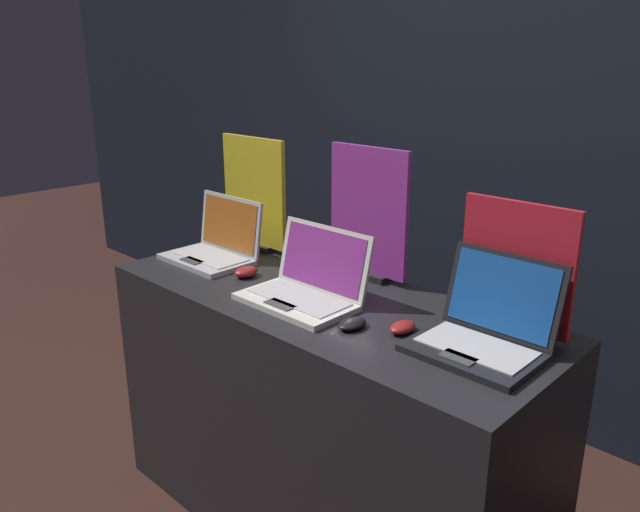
# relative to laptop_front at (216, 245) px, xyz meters

# --- Properties ---
(wall_back) EXTENTS (8.00, 0.05, 2.80)m
(wall_back) POSITION_rel_laptop_front_xyz_m (0.61, 1.25, 0.39)
(wall_back) COLOR black
(wall_back) RESTS_ON ground_plane
(display_counter) EXTENTS (1.66, 0.64, 0.95)m
(display_counter) POSITION_rel_laptop_front_xyz_m (0.61, -0.01, -0.54)
(display_counter) COLOR black
(display_counter) RESTS_ON ground_plane
(laptop_front) EXTENTS (0.37, 0.27, 0.25)m
(laptop_front) POSITION_rel_laptop_front_xyz_m (0.00, 0.00, 0.00)
(laptop_front) COLOR #B7B7BC
(laptop_front) RESTS_ON display_counter
(mouse_front) EXTENTS (0.07, 0.10, 0.04)m
(mouse_front) POSITION_rel_laptop_front_xyz_m (0.25, -0.05, -0.04)
(mouse_front) COLOR maroon
(mouse_front) RESTS_ON display_counter
(promo_stand_front) EXTENTS (0.37, 0.07, 0.48)m
(promo_stand_front) POSITION_rel_laptop_front_xyz_m (0.00, 0.21, 0.17)
(promo_stand_front) COLOR black
(promo_stand_front) RESTS_ON display_counter
(laptop_middle) EXTENTS (0.40, 0.29, 0.24)m
(laptop_middle) POSITION_rel_laptop_front_xyz_m (0.59, -0.06, -0.00)
(laptop_middle) COLOR silver
(laptop_middle) RESTS_ON display_counter
(mouse_middle) EXTENTS (0.07, 0.10, 0.03)m
(mouse_middle) POSITION_rel_laptop_front_xyz_m (0.84, -0.13, -0.04)
(mouse_middle) COLOR black
(mouse_middle) RESTS_ON display_counter
(promo_stand_middle) EXTENTS (0.35, 0.07, 0.49)m
(promo_stand_middle) POSITION_rel_laptop_front_xyz_m (0.59, 0.26, 0.18)
(promo_stand_middle) COLOR black
(promo_stand_middle) RESTS_ON display_counter
(laptop_back) EXTENTS (0.35, 0.31, 0.26)m
(laptop_back) POSITION_rel_laptop_front_xyz_m (1.21, 0.03, 0.00)
(laptop_back) COLOR black
(laptop_back) RESTS_ON display_counter
(mouse_back) EXTENTS (0.06, 0.10, 0.03)m
(mouse_back) POSITION_rel_laptop_front_xyz_m (0.98, -0.04, -0.04)
(mouse_back) COLOR maroon
(mouse_back) RESTS_ON display_counter
(promo_stand_back) EXTENTS (0.35, 0.07, 0.40)m
(promo_stand_back) POSITION_rel_laptop_front_xyz_m (1.21, 0.18, 0.13)
(promo_stand_back) COLOR black
(promo_stand_back) RESTS_ON display_counter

